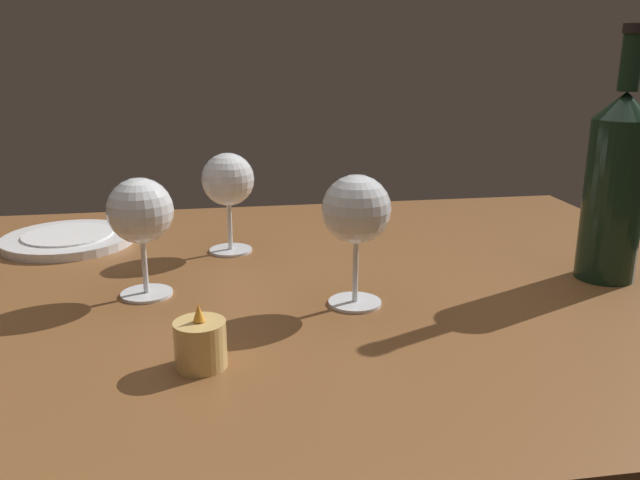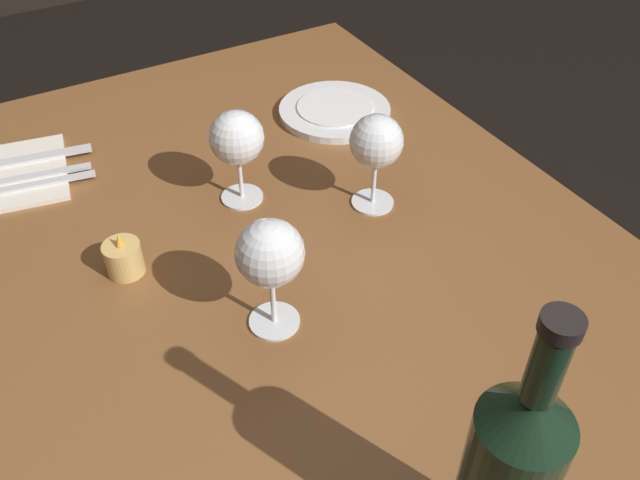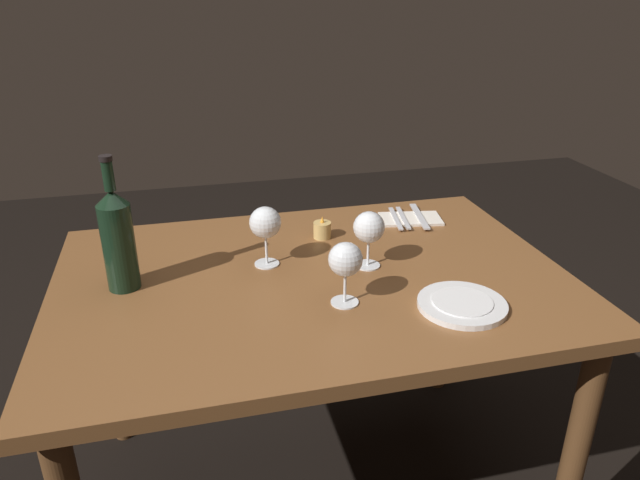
# 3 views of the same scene
# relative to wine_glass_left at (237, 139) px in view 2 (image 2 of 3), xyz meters

# --- Properties ---
(dining_table) EXTENTS (1.30, 0.90, 0.74)m
(dining_table) POSITION_rel_wine_glass_left_xyz_m (-0.15, -0.01, -0.20)
(dining_table) COLOR brown
(dining_table) RESTS_ON ground
(wine_glass_left) EXTENTS (0.08, 0.08, 0.15)m
(wine_glass_left) POSITION_rel_wine_glass_left_xyz_m (0.00, 0.00, 0.00)
(wine_glass_left) COLOR white
(wine_glass_left) RESTS_ON dining_table
(wine_glass_right) EXTENTS (0.08, 0.08, 0.15)m
(wine_glass_right) POSITION_rel_wine_glass_left_xyz_m (-0.11, -0.17, 0.00)
(wine_glass_right) COLOR white
(wine_glass_right) RESTS_ON dining_table
(wine_glass_centre) EXTENTS (0.08, 0.08, 0.16)m
(wine_glass_centre) POSITION_rel_wine_glass_left_xyz_m (-0.26, 0.07, 0.01)
(wine_glass_centre) COLOR white
(wine_glass_centre) RESTS_ON dining_table
(votive_candle) EXTENTS (0.05, 0.05, 0.07)m
(votive_candle) POSITION_rel_wine_glass_left_xyz_m (-0.07, 0.21, -0.09)
(votive_candle) COLOR #DBB266
(votive_candle) RESTS_ON dining_table
(dinner_plate) EXTENTS (0.21, 0.21, 0.02)m
(dinner_plate) POSITION_rel_wine_glass_left_xyz_m (0.15, -0.26, -0.10)
(dinner_plate) COLOR white
(dinner_plate) RESTS_ON dining_table
(folded_napkin) EXTENTS (0.21, 0.14, 0.01)m
(folded_napkin) POSITION_rel_wine_glass_left_xyz_m (0.23, 0.27, -0.10)
(folded_napkin) COLOR silver
(folded_napkin) RESTS_ON dining_table
(fork_inner) EXTENTS (0.05, 0.18, 0.00)m
(fork_inner) POSITION_rel_wine_glass_left_xyz_m (0.21, 0.27, -0.10)
(fork_inner) COLOR silver
(fork_inner) RESTS_ON folded_napkin
(fork_outer) EXTENTS (0.05, 0.18, 0.00)m
(fork_outer) POSITION_rel_wine_glass_left_xyz_m (0.18, 0.27, -0.10)
(fork_outer) COLOR silver
(fork_outer) RESTS_ON folded_napkin
(table_knife) EXTENTS (0.06, 0.21, 0.00)m
(table_knife) POSITION_rel_wine_glass_left_xyz_m (0.26, 0.27, -0.10)
(table_knife) COLOR silver
(table_knife) RESTS_ON folded_napkin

